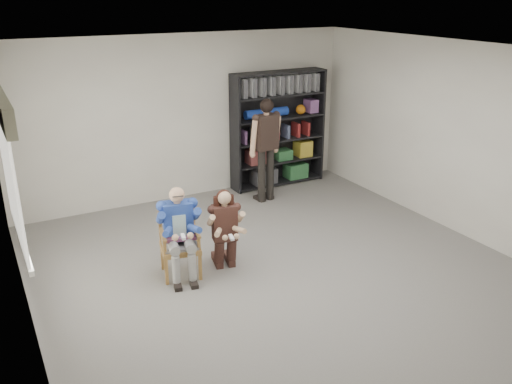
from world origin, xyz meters
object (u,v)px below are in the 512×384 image
standing_man (266,151)px  armchair (180,242)px  bookshelf (278,129)px  seated_man (179,232)px  kneeling_woman (225,230)px

standing_man → armchair: bearing=-150.1°
armchair → bookshelf: size_ratio=0.44×
bookshelf → standing_man: size_ratio=1.18×
armchair → seated_man: size_ratio=0.77×
armchair → kneeling_woman: size_ratio=0.84×
armchair → kneeling_woman: bearing=0.1°
kneeling_woman → standing_man: 2.54m
bookshelf → standing_man: bearing=-133.5°
kneeling_woman → standing_man: (1.66, 1.90, 0.34)m
armchair → bookshelf: 3.80m
seated_man → bookshelf: bookshelf is taller
armchair → standing_man: (2.24, 1.78, 0.43)m
armchair → standing_man: standing_man is taller
kneeling_woman → standing_man: standing_man is taller
seated_man → standing_man: 2.87m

